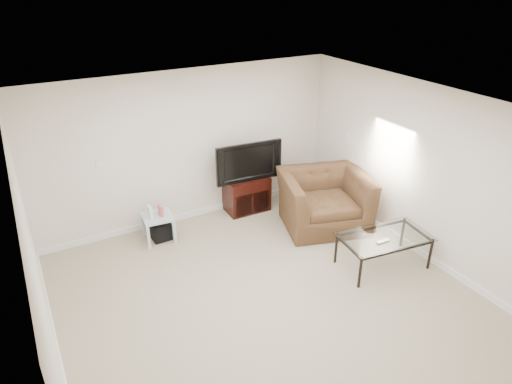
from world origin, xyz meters
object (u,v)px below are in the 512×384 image
television (246,160)px  subwoofer (161,230)px  coffee_table (383,251)px  recliner (325,192)px  side_table (159,228)px  tv_stand (246,193)px

television → subwoofer: 1.82m
television → coffee_table: television is taller
subwoofer → recliner: (2.50, -0.87, 0.44)m
television → subwoofer: (-1.63, -0.18, -0.79)m
recliner → side_table: bearing=178.6°
television → side_table: television is taller
side_table → subwoofer: size_ratio=1.55×
recliner → coffee_table: recliner is taller
television → side_table: bearing=-168.5°
side_table → recliner: recliner is taller
tv_stand → television: size_ratio=0.68×
recliner → coffee_table: 1.40m
subwoofer → tv_stand: bearing=7.5°
side_table → subwoofer: bearing=28.3°
tv_stand → coffee_table: 2.60m
coffee_table → side_table: bearing=139.2°
coffee_table → subwoofer: bearing=138.7°
recliner → tv_stand: bearing=146.0°
tv_stand → side_table: 1.68m
television → coffee_table: bearing=-64.8°
television → side_table: size_ratio=2.42×
tv_stand → coffee_table: size_ratio=0.59×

